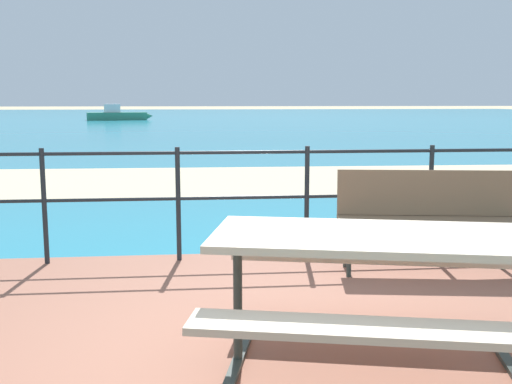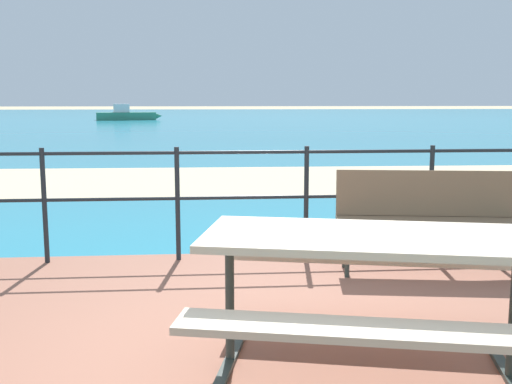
# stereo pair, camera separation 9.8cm
# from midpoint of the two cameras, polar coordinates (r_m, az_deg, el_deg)

# --- Properties ---
(ground_plane) EXTENTS (240.00, 240.00, 0.00)m
(ground_plane) POSITION_cam_midpoint_polar(r_m,az_deg,el_deg) (3.45, 2.13, -17.51)
(ground_plane) COLOR tan
(patio_paving) EXTENTS (6.40, 5.20, 0.06)m
(patio_paving) POSITION_cam_midpoint_polar(r_m,az_deg,el_deg) (3.44, 2.14, -17.06)
(patio_paving) COLOR #935B47
(patio_paving) RESTS_ON ground
(sea_water) EXTENTS (90.00, 90.00, 0.01)m
(sea_water) POSITION_cam_midpoint_polar(r_m,az_deg,el_deg) (43.10, -4.26, 6.70)
(sea_water) COLOR teal
(sea_water) RESTS_ON ground
(beach_strip) EXTENTS (54.06, 5.09, 0.01)m
(beach_strip) POSITION_cam_midpoint_polar(r_m,az_deg,el_deg) (11.48, -2.81, 1.13)
(beach_strip) COLOR beige
(beach_strip) RESTS_ON ground
(picnic_table) EXTENTS (2.03, 1.87, 0.76)m
(picnic_table) POSITION_cam_midpoint_polar(r_m,az_deg,el_deg) (3.30, 11.33, -6.73)
(picnic_table) COLOR #BCAD93
(picnic_table) RESTS_ON patio_paving
(park_bench) EXTENTS (1.56, 0.63, 0.86)m
(park_bench) POSITION_cam_midpoint_polar(r_m,az_deg,el_deg) (5.36, 16.22, -1.71)
(park_bench) COLOR #7A6047
(park_bench) RESTS_ON patio_paving
(railing_fence) EXTENTS (5.94, 0.04, 1.04)m
(railing_fence) POSITION_cam_midpoint_polar(r_m,az_deg,el_deg) (5.54, -0.78, 0.27)
(railing_fence) COLOR #1E2328
(railing_fence) RESTS_ON patio_paving
(boat_near) EXTENTS (4.68, 1.87, 1.14)m
(boat_near) POSITION_cam_midpoint_polar(r_m,az_deg,el_deg) (44.63, -11.97, 7.09)
(boat_near) COLOR #338466
(boat_near) RESTS_ON sea_water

